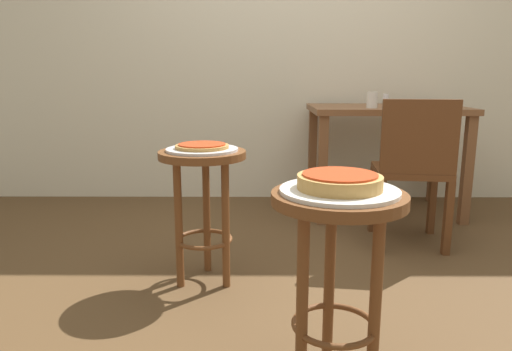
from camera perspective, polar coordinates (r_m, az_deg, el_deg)
ground_plane at (r=2.35m, az=6.50°, el=-12.52°), size 6.00×6.00×0.00m
back_wall at (r=3.82m, az=4.30°, el=19.96°), size 6.00×0.10×3.00m
stool_foreground at (r=1.45m, az=9.82°, el=-8.17°), size 0.40×0.40×0.63m
serving_plate_foreground at (r=1.40m, az=10.06°, el=-1.83°), size 0.35×0.35×0.01m
pizza_foreground at (r=1.39m, az=10.11°, el=-0.70°), size 0.25×0.25×0.05m
stool_middle at (r=2.19m, az=-6.46°, el=-1.12°), size 0.40×0.40×0.63m
serving_plate_middle at (r=2.16m, az=-6.56°, el=3.14°), size 0.33×0.33×0.01m
pizza_middle at (r=2.16m, az=-6.57°, el=3.56°), size 0.24×0.24×0.02m
dining_table at (r=3.44m, az=15.40°, el=6.09°), size 1.05×0.69×0.76m
cup_near_edge at (r=3.20m, az=13.90°, el=8.87°), size 0.07×0.07×0.11m
condiment_shaker at (r=3.48m, az=15.44°, el=8.84°), size 0.04×0.04×0.08m
wooden_chair at (r=2.79m, az=18.49°, el=0.96°), size 0.44×0.44×0.85m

